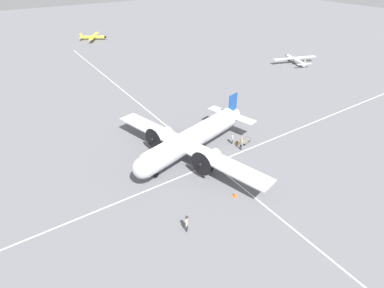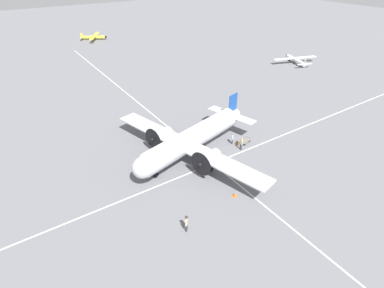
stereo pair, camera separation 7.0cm
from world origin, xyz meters
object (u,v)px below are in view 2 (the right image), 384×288
(passenger_boarding, at_px, (241,143))
(light_aircraft_taxiing, at_px, (295,60))
(airliner_main, at_px, (190,140))
(ramp_agent, at_px, (233,137))
(suitcase_near_door, at_px, (238,143))
(baggage_cart, at_px, (245,141))
(light_aircraft_distant, at_px, (94,37))
(crew_foreground, at_px, (187,222))
(traffic_cone, at_px, (235,194))

(passenger_boarding, xyz_separation_m, light_aircraft_taxiing, (-21.54, 36.24, -0.25))
(airliner_main, relative_size, ramp_agent, 14.14)
(passenger_boarding, bearing_deg, light_aircraft_taxiing, 125.80)
(airliner_main, bearing_deg, light_aircraft_taxiing, -170.53)
(suitcase_near_door, relative_size, light_aircraft_taxiing, 0.05)
(airliner_main, xyz_separation_m, light_aircraft_taxiing, (-19.07, 42.75, -1.65))
(ramp_agent, xyz_separation_m, baggage_cart, (0.76, 1.67, -0.75))
(ramp_agent, xyz_separation_m, light_aircraft_distant, (-69.81, 3.53, -0.18))
(crew_foreground, relative_size, suitcase_near_door, 3.18)
(airliner_main, xyz_separation_m, suitcase_near_door, (1.31, 6.96, -2.24))
(light_aircraft_distant, distance_m, light_aircraft_taxiing, 59.76)
(traffic_cone, bearing_deg, ramp_agent, 141.46)
(airliner_main, height_order, baggage_cart, airliner_main)
(airliner_main, distance_m, light_aircraft_taxiing, 46.84)
(passenger_boarding, bearing_deg, crew_foreground, -55.13)
(light_aircraft_distant, relative_size, light_aircraft_taxiing, 0.89)
(airliner_main, xyz_separation_m, traffic_cone, (9.09, -0.16, -2.24))
(ramp_agent, height_order, traffic_cone, ramp_agent)
(ramp_agent, bearing_deg, traffic_cone, 8.62)
(ramp_agent, height_order, suitcase_near_door, ramp_agent)
(crew_foreground, height_order, passenger_boarding, crew_foreground)
(passenger_boarding, bearing_deg, traffic_cone, -40.13)
(crew_foreground, distance_m, traffic_cone, 7.05)
(airliner_main, height_order, passenger_boarding, airliner_main)
(crew_foreground, xyz_separation_m, baggage_cart, (-8.77, 15.25, -0.88))
(crew_foreground, xyz_separation_m, passenger_boarding, (-7.77, 13.57, -0.04))
(baggage_cart, bearing_deg, airliner_main, -27.47)
(airliner_main, xyz_separation_m, passenger_boarding, (2.47, 6.51, -1.40))
(crew_foreground, bearing_deg, traffic_cone, 147.11)
(light_aircraft_taxiing, bearing_deg, crew_foreground, 138.91)
(suitcase_near_door, height_order, baggage_cart, suitcase_near_door)
(crew_foreground, distance_m, baggage_cart, 17.61)
(baggage_cart, relative_size, traffic_cone, 3.12)
(passenger_boarding, bearing_deg, airliner_main, -105.71)
(airliner_main, bearing_deg, passenger_boarding, 144.64)
(ramp_agent, bearing_deg, light_aircraft_taxiing, 165.80)
(light_aircraft_distant, bearing_deg, light_aircraft_taxiing, -27.11)
(airliner_main, distance_m, ramp_agent, 6.72)
(baggage_cart, relative_size, light_aircraft_distant, 0.19)
(crew_foreground, relative_size, traffic_cone, 3.13)
(ramp_agent, distance_m, baggage_cart, 1.98)
(ramp_agent, relative_size, suitcase_near_door, 2.91)
(airliner_main, relative_size, light_aircraft_distant, 2.42)
(crew_foreground, xyz_separation_m, traffic_cone, (-1.15, 6.90, -0.87))
(airliner_main, height_order, crew_foreground, airliner_main)
(ramp_agent, xyz_separation_m, suitcase_near_door, (0.59, 0.45, -0.75))
(airliner_main, bearing_deg, baggage_cart, 155.23)
(ramp_agent, relative_size, baggage_cart, 0.91)
(light_aircraft_distant, height_order, light_aircraft_taxiing, light_aircraft_taxiing)
(ramp_agent, relative_size, light_aircraft_distant, 0.17)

